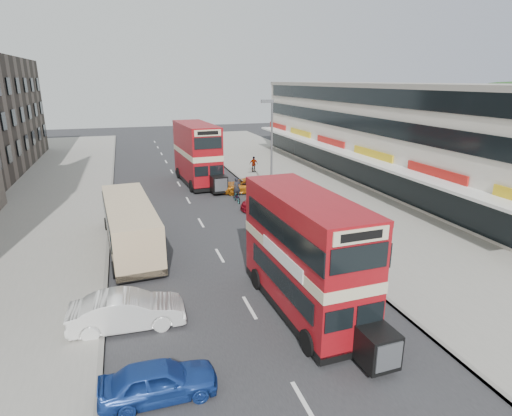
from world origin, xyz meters
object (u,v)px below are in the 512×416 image
object	(u,v)px
car_right_a	(268,201)
bus_second	(197,153)
street_lamp	(271,143)
car_right_b	(244,186)
car_left_near	(159,381)
cyclist	(237,194)
bus_main	(305,254)
car_left_front	(127,311)
pedestrian_far	(254,164)
coach	(130,224)
pedestrian_near	(307,202)

from	to	relation	value
car_right_a	bus_second	bearing A→B (deg)	-166.16
street_lamp	car_right_b	size ratio (longest dim) A/B	1.83
car_left_near	cyclist	size ratio (longest dim) A/B	1.77
street_lamp	bus_main	distance (m)	17.54
bus_second	car_right_b	xyz separation A→B (m)	(3.31, -4.71, -2.28)
car_right_a	cyclist	bearing A→B (deg)	-151.72
car_left_near	cyclist	xyz separation A→B (m)	(8.00, 20.66, 0.09)
street_lamp	cyclist	size ratio (longest dim) A/B	3.93
car_left_front	bus_second	bearing A→B (deg)	-14.46
street_lamp	car_right_b	distance (m)	5.38
street_lamp	car_left_front	xyz separation A→B (m)	(-11.62, -16.00, -4.04)
bus_main	pedestrian_far	bearing A→B (deg)	-105.21
coach	pedestrian_near	bearing A→B (deg)	8.67
coach	car_right_a	world-z (taller)	coach
car_left_front	cyclist	bearing A→B (deg)	-26.74
street_lamp	car_right_b	world-z (taller)	street_lamp
bus_main	car_left_near	world-z (taller)	bus_main
cyclist	coach	bearing A→B (deg)	-139.50
bus_second	pedestrian_near	size ratio (longest dim) A/B	6.09
street_lamp	pedestrian_far	distance (m)	11.45
bus_main	car_right_b	xyz separation A→B (m)	(2.98, 19.97, -2.02)
car_right_a	pedestrian_far	size ratio (longest dim) A/B	2.66
bus_main	car_right_a	bearing A→B (deg)	-105.53
bus_main	car_left_near	size ratio (longest dim) A/B	2.49
bus_main	bus_second	world-z (taller)	bus_second
coach	car_left_front	world-z (taller)	coach
pedestrian_near	street_lamp	bearing A→B (deg)	-83.83
bus_main	car_right_a	size ratio (longest dim) A/B	2.09
car_left_front	car_right_b	bearing A→B (deg)	-26.42
car_right_a	cyclist	xyz separation A→B (m)	(-1.77, 2.59, 0.08)
bus_second	pedestrian_near	distance (m)	13.78
car_right_a	pedestrian_far	world-z (taller)	pedestrian_far
street_lamp	bus_second	distance (m)	9.30
car_right_b	car_left_front	bearing A→B (deg)	-22.91
bus_main	bus_second	size ratio (longest dim) A/B	0.91
pedestrian_far	pedestrian_near	bearing A→B (deg)	-96.66
pedestrian_near	cyclist	bearing A→B (deg)	-59.32
pedestrian_far	cyclist	size ratio (longest dim) A/B	0.80
bus_second	cyclist	size ratio (longest dim) A/B	4.86
bus_second	car_right_a	xyz separation A→B (m)	(3.67, -10.14, -2.26)
car_right_b	car_right_a	bearing A→B (deg)	9.15
street_lamp	cyclist	xyz separation A→B (m)	(-2.77, 0.27, -4.07)
car_right_b	pedestrian_near	xyz separation A→B (m)	(2.64, -7.57, 0.36)
car_left_near	car_right_a	size ratio (longest dim) A/B	0.84
car_left_near	cyclist	distance (m)	22.15
bus_main	pedestrian_far	xyz separation A→B (m)	(6.15, 27.50, -1.66)
car_right_a	car_left_near	bearing A→B (deg)	-34.45
bus_main	car_right_a	distance (m)	15.05
coach	car_right_b	size ratio (longest dim) A/B	2.26
bus_second	pedestrian_far	xyz separation A→B (m)	(6.48, 2.83, -1.92)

